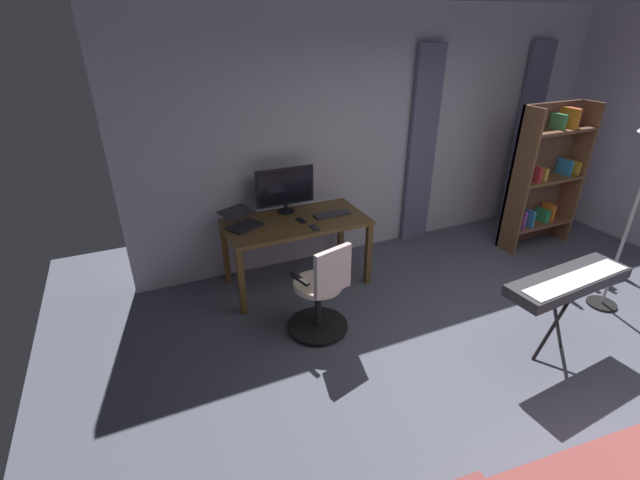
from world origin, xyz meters
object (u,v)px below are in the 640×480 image
(computer_monitor, at_px, (285,188))
(computer_keyboard, at_px, (332,214))
(cell_phone_face_up, at_px, (314,228))
(cell_phone_by_monitor, at_px, (301,221))
(bookshelf, at_px, (544,177))
(office_chair, at_px, (322,293))
(piano_keyboard, at_px, (568,283))
(laptop, at_px, (242,221))
(desk, at_px, (296,228))

(computer_monitor, height_order, computer_keyboard, computer_monitor)
(cell_phone_face_up, bearing_deg, cell_phone_by_monitor, -77.58)
(computer_monitor, xyz_separation_m, bookshelf, (-3.15, 0.58, -0.13))
(office_chair, height_order, piano_keyboard, office_chair)
(laptop, xyz_separation_m, cell_phone_by_monitor, (-0.59, 0.13, -0.05))
(desk, height_order, cell_phone_by_monitor, cell_phone_by_monitor)
(bookshelf, bearing_deg, cell_phone_by_monitor, -5.20)
(desk, height_order, computer_monitor, computer_monitor)
(computer_monitor, distance_m, cell_phone_by_monitor, 0.40)
(office_chair, bearing_deg, laptop, 98.54)
(laptop, relative_size, cell_phone_by_monitor, 3.10)
(cell_phone_by_monitor, relative_size, bookshelf, 0.08)
(computer_keyboard, bearing_deg, cell_phone_face_up, 35.92)
(bookshelf, xyz_separation_m, piano_keyboard, (1.57, 1.66, -0.17))
(desk, relative_size, laptop, 3.30)
(computer_keyboard, xyz_separation_m, piano_keyboard, (-1.17, 1.94, -0.04))
(piano_keyboard, bearing_deg, office_chair, -36.23)
(bookshelf, bearing_deg, piano_keyboard, 46.65)
(office_chair, relative_size, bookshelf, 0.53)
(desk, relative_size, computer_monitor, 2.32)
(cell_phone_by_monitor, relative_size, cell_phone_face_up, 1.00)
(desk, distance_m, computer_monitor, 0.44)
(office_chair, relative_size, computer_keyboard, 2.36)
(cell_phone_by_monitor, height_order, bookshelf, bookshelf)
(computer_monitor, relative_size, piano_keyboard, 0.55)
(office_chair, relative_size, laptop, 2.08)
(office_chair, distance_m, cell_phone_face_up, 0.76)
(bookshelf, bearing_deg, computer_keyboard, -5.92)
(desk, distance_m, computer_keyboard, 0.41)
(laptop, xyz_separation_m, cell_phone_face_up, (-0.65, 0.34, -0.05))
(cell_phone_face_up, bearing_deg, computer_monitor, -79.28)
(bookshelf, relative_size, piano_keyboard, 1.51)
(desk, xyz_separation_m, cell_phone_face_up, (-0.10, 0.26, 0.10))
(desk, bearing_deg, computer_keyboard, 174.29)
(laptop, bearing_deg, cell_phone_face_up, 125.99)
(cell_phone_by_monitor, distance_m, bookshelf, 3.11)
(cell_phone_by_monitor, xyz_separation_m, bookshelf, (-3.09, 0.28, 0.14))
(cell_phone_face_up, height_order, piano_keyboard, piano_keyboard)
(computer_keyboard, relative_size, bookshelf, 0.22)
(computer_keyboard, relative_size, piano_keyboard, 0.34)
(cell_phone_by_monitor, bearing_deg, office_chair, 70.12)
(computer_keyboard, height_order, cell_phone_face_up, computer_keyboard)
(desk, relative_size, cell_phone_face_up, 10.24)
(computer_keyboard, xyz_separation_m, bookshelf, (-2.74, 0.28, 0.13))
(cell_phone_face_up, bearing_deg, office_chair, 70.53)
(piano_keyboard, bearing_deg, desk, -55.36)
(computer_monitor, height_order, piano_keyboard, computer_monitor)
(computer_monitor, relative_size, cell_phone_by_monitor, 4.42)
(computer_keyboard, height_order, laptop, laptop)
(computer_monitor, distance_m, laptop, 0.60)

